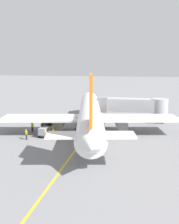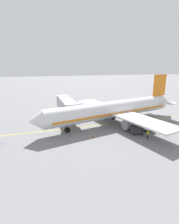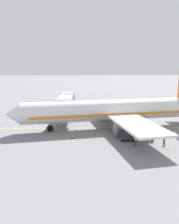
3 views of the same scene
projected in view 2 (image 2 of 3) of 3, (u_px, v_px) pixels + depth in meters
name	position (u px, v px, depth m)	size (l,w,h in m)	color
ground_plane	(112.00, 124.00, 39.85)	(400.00, 400.00, 0.00)	slate
gate_lead_in_line	(112.00, 124.00, 39.85)	(0.24, 80.00, 0.01)	gold
parked_airliner	(114.00, 110.00, 39.38)	(30.43, 37.12, 10.63)	white
jet_bridge	(67.00, 105.00, 42.81)	(14.12, 3.50, 4.98)	#A8AAAF
baggage_tug_lead	(143.00, 126.00, 35.84)	(1.84, 2.73, 1.62)	gold
baggage_cart_front	(137.00, 129.00, 33.43)	(1.53, 2.96, 1.58)	#4C4C51
baggage_cart_second_in_train	(148.00, 126.00, 35.08)	(1.53, 2.96, 1.58)	#4C4C51
ground_crew_wing_walker	(148.00, 134.00, 31.39)	(0.71, 0.36, 1.69)	#232328
ground_crew_loader	(164.00, 129.00, 33.68)	(0.58, 0.57, 1.69)	#232328
safety_cone_nose_left	(93.00, 136.00, 32.14)	(0.36, 0.36, 0.59)	black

